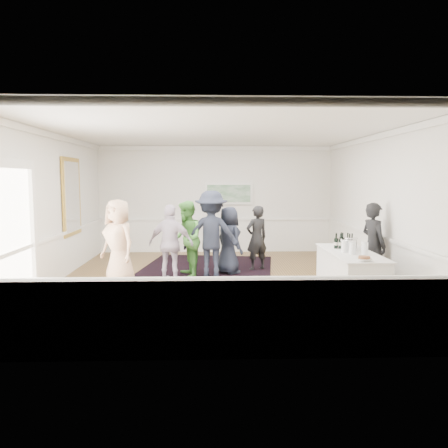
{
  "coord_description": "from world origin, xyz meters",
  "views": [
    {
      "loc": [
        -0.13,
        -9.2,
        2.24
      ],
      "look_at": [
        0.15,
        0.2,
        1.25
      ],
      "focal_mm": 35.0,
      "sensor_mm": 36.0,
      "label": 1
    }
  ],
  "objects_px": {
    "guest_green": "(187,239)",
    "guest_dark_b": "(257,238)",
    "guest_tan": "(118,243)",
    "guest_dark_a": "(211,234)",
    "serving_table": "(350,275)",
    "guest_navy": "(229,240)",
    "ice_bucket": "(350,244)",
    "guest_lilac": "(171,244)",
    "nut_bowl": "(364,259)",
    "bartender": "(373,245)"
  },
  "relations": [
    {
      "from": "guest_dark_a",
      "to": "ice_bucket",
      "type": "bearing_deg",
      "value": 149.52
    },
    {
      "from": "guest_tan",
      "to": "ice_bucket",
      "type": "relative_size",
      "value": 6.96
    },
    {
      "from": "bartender",
      "to": "guest_dark_a",
      "type": "xyz_separation_m",
      "value": [
        -3.33,
        1.01,
        0.11
      ]
    },
    {
      "from": "ice_bucket",
      "to": "nut_bowl",
      "type": "distance_m",
      "value": 1.07
    },
    {
      "from": "serving_table",
      "to": "guest_dark_b",
      "type": "bearing_deg",
      "value": 120.29
    },
    {
      "from": "guest_lilac",
      "to": "guest_dark_a",
      "type": "height_order",
      "value": "guest_dark_a"
    },
    {
      "from": "guest_green",
      "to": "guest_dark_b",
      "type": "relative_size",
      "value": 1.1
    },
    {
      "from": "guest_lilac",
      "to": "guest_dark_b",
      "type": "bearing_deg",
      "value": -135.17
    },
    {
      "from": "guest_navy",
      "to": "nut_bowl",
      "type": "distance_m",
      "value": 3.72
    },
    {
      "from": "guest_navy",
      "to": "guest_green",
      "type": "bearing_deg",
      "value": 74.0
    },
    {
      "from": "ice_bucket",
      "to": "nut_bowl",
      "type": "xyz_separation_m",
      "value": [
        -0.1,
        -1.07,
        -0.08
      ]
    },
    {
      "from": "guest_green",
      "to": "guest_navy",
      "type": "xyz_separation_m",
      "value": [
        0.97,
        0.34,
        -0.08
      ]
    },
    {
      "from": "bartender",
      "to": "guest_green",
      "type": "relative_size",
      "value": 1.0
    },
    {
      "from": "serving_table",
      "to": "guest_navy",
      "type": "bearing_deg",
      "value": 135.34
    },
    {
      "from": "guest_green",
      "to": "guest_lilac",
      "type": "height_order",
      "value": "guest_green"
    },
    {
      "from": "guest_green",
      "to": "ice_bucket",
      "type": "height_order",
      "value": "guest_green"
    },
    {
      "from": "guest_green",
      "to": "guest_lilac",
      "type": "relative_size",
      "value": 1.03
    },
    {
      "from": "nut_bowl",
      "to": "bartender",
      "type": "bearing_deg",
      "value": 65.12
    },
    {
      "from": "serving_table",
      "to": "guest_dark_b",
      "type": "distance_m",
      "value": 2.98
    },
    {
      "from": "guest_tan",
      "to": "guest_dark_b",
      "type": "bearing_deg",
      "value": 67.0
    },
    {
      "from": "guest_lilac",
      "to": "guest_dark_a",
      "type": "xyz_separation_m",
      "value": [
        0.87,
        0.51,
        0.14
      ]
    },
    {
      "from": "guest_lilac",
      "to": "guest_navy",
      "type": "relative_size",
      "value": 1.06
    },
    {
      "from": "guest_green",
      "to": "guest_dark_a",
      "type": "xyz_separation_m",
      "value": [
        0.56,
        0.02,
        0.11
      ]
    },
    {
      "from": "bartender",
      "to": "guest_tan",
      "type": "distance_m",
      "value": 5.25
    },
    {
      "from": "serving_table",
      "to": "ice_bucket",
      "type": "height_order",
      "value": "ice_bucket"
    },
    {
      "from": "guest_green",
      "to": "guest_dark_a",
      "type": "bearing_deg",
      "value": 80.26
    },
    {
      "from": "ice_bucket",
      "to": "nut_bowl",
      "type": "height_order",
      "value": "ice_bucket"
    },
    {
      "from": "serving_table",
      "to": "guest_dark_a",
      "type": "distance_m",
      "value": 3.23
    },
    {
      "from": "guest_dark_a",
      "to": "guest_navy",
      "type": "bearing_deg",
      "value": -140.12
    },
    {
      "from": "guest_tan",
      "to": "guest_dark_a",
      "type": "xyz_separation_m",
      "value": [
        1.92,
        0.83,
        0.08
      ]
    },
    {
      "from": "guest_dark_a",
      "to": "nut_bowl",
      "type": "xyz_separation_m",
      "value": [
        2.53,
        -2.73,
        -0.07
      ]
    },
    {
      "from": "ice_bucket",
      "to": "guest_green",
      "type": "bearing_deg",
      "value": 152.76
    },
    {
      "from": "bartender",
      "to": "guest_dark_a",
      "type": "height_order",
      "value": "guest_dark_a"
    },
    {
      "from": "guest_lilac",
      "to": "ice_bucket",
      "type": "relative_size",
      "value": 6.47
    },
    {
      "from": "serving_table",
      "to": "guest_navy",
      "type": "relative_size",
      "value": 1.36
    },
    {
      "from": "guest_dark_b",
      "to": "serving_table",
      "type": "bearing_deg",
      "value": 93.49
    },
    {
      "from": "bartender",
      "to": "guest_dark_b",
      "type": "distance_m",
      "value": 2.81
    },
    {
      "from": "guest_green",
      "to": "nut_bowl",
      "type": "height_order",
      "value": "guest_green"
    },
    {
      "from": "guest_lilac",
      "to": "guest_tan",
      "type": "bearing_deg",
      "value": 29.97
    },
    {
      "from": "guest_green",
      "to": "guest_dark_b",
      "type": "xyz_separation_m",
      "value": [
        1.67,
        0.73,
        -0.08
      ]
    },
    {
      "from": "guest_lilac",
      "to": "guest_dark_b",
      "type": "height_order",
      "value": "guest_lilac"
    },
    {
      "from": "bartender",
      "to": "guest_lilac",
      "type": "distance_m",
      "value": 4.23
    },
    {
      "from": "bartender",
      "to": "nut_bowl",
      "type": "distance_m",
      "value": 1.9
    },
    {
      "from": "guest_dark_a",
      "to": "nut_bowl",
      "type": "relative_size",
      "value": 7.89
    },
    {
      "from": "guest_navy",
      "to": "ice_bucket",
      "type": "distance_m",
      "value": 2.99
    },
    {
      "from": "guest_tan",
      "to": "guest_dark_a",
      "type": "bearing_deg",
      "value": 63.34
    },
    {
      "from": "serving_table",
      "to": "guest_tan",
      "type": "relative_size",
      "value": 1.19
    },
    {
      "from": "guest_lilac",
      "to": "ice_bucket",
      "type": "bearing_deg",
      "value": 174.77
    },
    {
      "from": "guest_dark_a",
      "to": "guest_dark_b",
      "type": "bearing_deg",
      "value": -145.36
    },
    {
      "from": "ice_bucket",
      "to": "guest_dark_b",
      "type": "bearing_deg",
      "value": 122.71
    }
  ]
}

